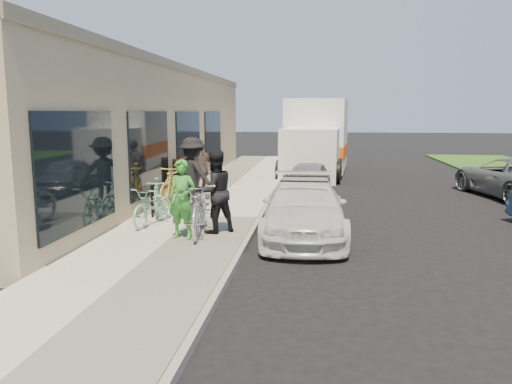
{
  "coord_description": "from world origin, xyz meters",
  "views": [
    {
      "loc": [
        0.97,
        -8.79,
        2.67
      ],
      "look_at": [
        -0.3,
        1.27,
        1.05
      ],
      "focal_mm": 35.0,
      "sensor_mm": 36.0,
      "label": 1
    }
  ],
  "objects": [
    {
      "name": "ground",
      "position": [
        0.0,
        0.0,
        0.0
      ],
      "size": [
        120.0,
        120.0,
        0.0
      ],
      "primitive_type": "plane",
      "color": "black",
      "rests_on": "ground"
    },
    {
      "name": "sidewalk",
      "position": [
        -2.0,
        3.0,
        0.07
      ],
      "size": [
        3.0,
        34.0,
        0.15
      ],
      "primitive_type": "cube",
      "color": "#B9B4A6",
      "rests_on": "ground"
    },
    {
      "name": "curb",
      "position": [
        -0.45,
        3.0,
        0.07
      ],
      "size": [
        0.12,
        34.0,
        0.13
      ],
      "primitive_type": "cube",
      "color": "gray",
      "rests_on": "ground"
    },
    {
      "name": "storefront",
      "position": [
        -5.24,
        7.99,
        2.12
      ],
      "size": [
        3.6,
        20.0,
        4.22
      ],
      "color": "#C3B088",
      "rests_on": "ground"
    },
    {
      "name": "bike_rack",
      "position": [
        -3.07,
        2.92,
        0.62
      ],
      "size": [
        0.18,
        0.54,
        0.78
      ],
      "rotation": [
        0.0,
        0.0,
        0.25
      ],
      "color": "black",
      "rests_on": "sidewalk"
    },
    {
      "name": "sandwich_board",
      "position": [
        -3.31,
        6.34,
        0.71
      ],
      "size": [
        0.83,
        0.84,
        1.1
      ],
      "rotation": [
        0.0,
        0.0,
        -0.29
      ],
      "color": "black",
      "rests_on": "sidewalk"
    },
    {
      "name": "sedan_white",
      "position": [
        0.68,
        1.86,
        0.62
      ],
      "size": [
        1.86,
        4.33,
        1.28
      ],
      "rotation": [
        0.0,
        0.0,
        0.03
      ],
      "color": "silver",
      "rests_on": "ground"
    },
    {
      "name": "sedan_silver",
      "position": [
        0.64,
        7.03,
        0.56
      ],
      "size": [
        1.61,
        3.4,
        1.12
      ],
      "primitive_type": "imported",
      "rotation": [
        0.0,
        0.0,
        -0.09
      ],
      "color": "gray",
      "rests_on": "ground"
    },
    {
      "name": "moving_truck",
      "position": [
        0.86,
        13.32,
        1.44
      ],
      "size": [
        3.01,
        6.77,
        3.24
      ],
      "rotation": [
        0.0,
        0.0,
        -0.09
      ],
      "color": "white",
      "rests_on": "ground"
    },
    {
      "name": "far_car_gray",
      "position": [
        7.09,
        7.82,
        0.63
      ],
      "size": [
        2.97,
        4.86,
        1.26
      ],
      "primitive_type": "imported",
      "rotation": [
        0.0,
        0.0,
        3.35
      ],
      "color": "#56595B",
      "rests_on": "ground"
    },
    {
      "name": "tandem_bike",
      "position": [
        -1.47,
        1.23,
        0.71
      ],
      "size": [
        1.02,
        2.21,
        1.12
      ],
      "primitive_type": "imported",
      "rotation": [
        0.0,
        0.0,
        0.13
      ],
      "color": "silver",
      "rests_on": "sidewalk"
    },
    {
      "name": "woman_rider",
      "position": [
        -1.73,
        0.78,
        0.95
      ],
      "size": [
        0.64,
        0.48,
        1.6
      ],
      "primitive_type": "imported",
      "rotation": [
        0.0,
        0.0,
        -0.18
      ],
      "color": "green",
      "rests_on": "sidewalk"
    },
    {
      "name": "man_standing",
      "position": [
        -1.18,
        1.37,
        1.03
      ],
      "size": [
        1.08,
        1.05,
        1.75
      ],
      "primitive_type": "imported",
      "rotation": [
        0.0,
        0.0,
        3.83
      ],
      "color": "black",
      "rests_on": "sidewalk"
    },
    {
      "name": "cruiser_bike_a",
      "position": [
        -3.0,
        2.97,
        0.6
      ],
      "size": [
        0.83,
        1.56,
        0.9
      ],
      "primitive_type": "imported",
      "rotation": [
        0.0,
        0.0,
        0.28
      ],
      "color": "#83C3AD",
      "rests_on": "sidewalk"
    },
    {
      "name": "cruiser_bike_b",
      "position": [
        -2.72,
        1.93,
        0.58
      ],
      "size": [
        0.88,
        1.73,
        0.87
      ],
      "primitive_type": "imported",
      "rotation": [
        0.0,
        0.0,
        -0.19
      ],
      "color": "#83C3AD",
      "rests_on": "sidewalk"
    },
    {
      "name": "cruiser_bike_c",
      "position": [
        -2.87,
        4.28,
        0.72
      ],
      "size": [
        0.86,
        1.95,
        1.13
      ],
      "primitive_type": "imported",
      "rotation": [
        0.0,
        0.0,
        -0.18
      ],
      "color": "gold",
      "rests_on": "sidewalk"
    },
    {
      "name": "bystander_a",
      "position": [
        -2.25,
        3.68,
        1.1
      ],
      "size": [
        1.41,
        1.2,
        1.89
      ],
      "primitive_type": "imported",
      "rotation": [
        0.0,
        0.0,
        2.64
      ],
      "color": "black",
      "rests_on": "sidewalk"
    },
    {
      "name": "bystander_b",
      "position": [
        -2.45,
        5.37,
        1.02
      ],
      "size": [
        1.04,
        1.0,
        1.74
      ],
      "primitive_type": "imported",
      "rotation": [
        0.0,
        0.0,
        0.74
      ],
      "color": "brown",
      "rests_on": "sidewalk"
    }
  ]
}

